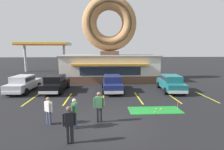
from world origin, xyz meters
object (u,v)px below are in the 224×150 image
at_px(pedestrian_blue_sweater_man, 69,123).
at_px(pedestrian_leather_jacket_man, 48,110).
at_px(car_teal, 171,82).
at_px(car_black, 56,83).
at_px(trash_bin, 68,80).
at_px(car_navy, 112,83).
at_px(putting_flag_pin, 178,104).
at_px(car_silver, 23,83).
at_px(pedestrian_clipboard_woman, 99,106).
at_px(golf_ball, 147,110).
at_px(pedestrian_hooded_kid, 74,112).

distance_m(pedestrian_blue_sweater_man, pedestrian_leather_jacket_man, 2.56).
bearing_deg(car_teal, car_black, 177.83).
height_order(pedestrian_leather_jacket_man, trash_bin, pedestrian_leather_jacket_man).
bearing_deg(car_navy, putting_flag_pin, -53.40).
bearing_deg(car_silver, pedestrian_blue_sweater_man, -57.38).
relative_size(putting_flag_pin, pedestrian_clipboard_woman, 0.31).
xyz_separation_m(car_silver, pedestrian_leather_jacket_man, (4.74, -7.73, -0.02)).
xyz_separation_m(putting_flag_pin, car_silver, (-12.83, 5.95, 0.43)).
xyz_separation_m(golf_ball, pedestrian_clipboard_woman, (-3.17, -1.66, 0.93)).
relative_size(car_silver, trash_bin, 4.77).
xyz_separation_m(car_navy, pedestrian_blue_sweater_man, (-2.38, -9.48, 0.08)).
distance_m(golf_ball, putting_flag_pin, 2.19).
height_order(car_black, pedestrian_blue_sweater_man, pedestrian_blue_sweater_man).
bearing_deg(putting_flag_pin, car_teal, 73.50).
bearing_deg(trash_bin, car_teal, -21.24).
height_order(golf_ball, putting_flag_pin, putting_flag_pin).
bearing_deg(pedestrian_hooded_kid, trash_bin, 102.59).
bearing_deg(car_teal, putting_flag_pin, -106.50).
relative_size(golf_ball, pedestrian_leather_jacket_man, 0.03).
xyz_separation_m(putting_flag_pin, pedestrian_leather_jacket_man, (-8.09, -1.78, 0.41)).
relative_size(car_teal, pedestrian_leather_jacket_man, 3.01).
distance_m(pedestrian_blue_sweater_man, trash_bin, 13.82).
bearing_deg(trash_bin, golf_ball, -53.65).
xyz_separation_m(pedestrian_blue_sweater_man, pedestrian_hooded_kid, (-0.02, 1.53, -0.07)).
bearing_deg(pedestrian_hooded_kid, car_teal, 43.44).
xyz_separation_m(putting_flag_pin, trash_bin, (-9.27, 9.70, 0.06)).
height_order(car_silver, pedestrian_hooded_kid, pedestrian_hooded_kid).
relative_size(car_teal, pedestrian_blue_sweater_man, 2.73).
bearing_deg(putting_flag_pin, pedestrian_clipboard_woman, -162.96).
relative_size(putting_flag_pin, car_silver, 0.12).
bearing_deg(pedestrian_hooded_kid, car_silver, 127.09).
relative_size(golf_ball, car_teal, 0.01).
xyz_separation_m(putting_flag_pin, pedestrian_clipboard_woman, (-5.32, -1.63, 0.55)).
distance_m(pedestrian_hooded_kid, pedestrian_leather_jacket_man, 1.59).
distance_m(car_silver, pedestrian_hooded_kid, 10.35).
bearing_deg(golf_ball, pedestrian_blue_sweater_man, -138.78).
distance_m(car_navy, car_silver, 8.65).
distance_m(golf_ball, trash_bin, 12.02).
bearing_deg(car_silver, golf_ball, -29.00).
distance_m(pedestrian_blue_sweater_man, pedestrian_clipboard_woman, 2.54).
bearing_deg(car_black, putting_flag_pin, -31.21).
xyz_separation_m(golf_ball, car_teal, (3.77, 5.44, 0.82)).
bearing_deg(golf_ball, car_silver, 151.00).
relative_size(putting_flag_pin, pedestrian_hooded_kid, 0.34).
distance_m(golf_ball, pedestrian_hooded_kid, 5.08).
relative_size(car_black, pedestrian_hooded_kid, 2.88).
bearing_deg(pedestrian_leather_jacket_man, trash_bin, 95.89).
height_order(car_black, pedestrian_hooded_kid, pedestrian_hooded_kid).
bearing_deg(pedestrian_blue_sweater_man, car_silver, 122.62).
distance_m(golf_ball, car_navy, 6.02).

